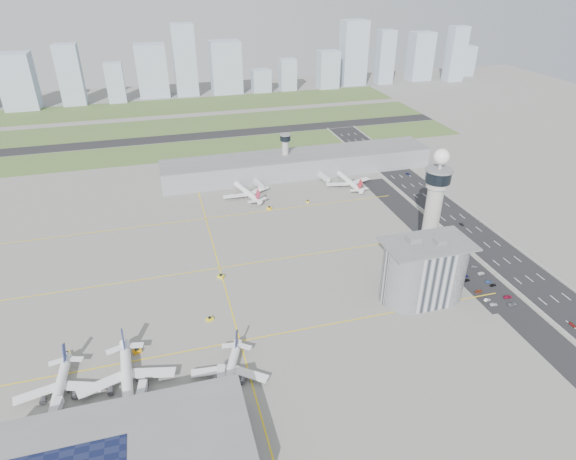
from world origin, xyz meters
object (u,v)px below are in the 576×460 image
object	(u,v)px
admin_building	(424,271)
airplane_far_b	(348,178)
tug_4	(269,208)
airplane_near_b	(126,376)
airplane_near_c	(229,370)
jet_bridge_far_0	(255,183)
tug_3	(221,276)
car_lot_9	(489,282)
tug_5	(308,201)
car_lot_6	(513,304)
car_lot_10	(481,273)
car_lot_7	(508,297)
airplane_near_a	(57,388)
car_lot_5	(452,266)
jet_bridge_far_1	(319,176)
car_lot_0	(493,304)
jet_bridge_near_2	(221,397)
car_lot_3	(466,280)
car_hw_0	(572,325)
secondary_tower	(285,151)
tug_1	(137,350)
control_tower	(434,203)
car_lot_4	(465,276)
car_hw_1	(462,224)
car_lot_8	(493,285)
jet_bridge_near_1	(138,414)
car_hw_4	(363,152)
airplane_far_a	(246,188)
tug_0	(67,354)
car_hw_2	(408,174)
car_lot_11	(474,266)
jet_bridge_near_0	(48,434)
tug_2	(210,319)
car_lot_1	(487,300)

from	to	relation	value
admin_building	airplane_far_b	world-z (taller)	admin_building
tug_4	airplane_near_b	bearing A→B (deg)	11.23
airplane_near_c	jet_bridge_far_0	world-z (taller)	airplane_near_c
tug_3	car_lot_9	xyz separation A→B (m)	(132.94, -41.94, -0.42)
tug_5	car_lot_6	distance (m)	148.67
car_lot_10	car_lot_7	bearing A→B (deg)	176.46
airplane_near_a	car_lot_5	world-z (taller)	airplane_near_a
jet_bridge_far_0	car_lot_5	size ratio (longest dim) A/B	3.86
jet_bridge_far_1	car_lot_7	bearing A→B (deg)	3.93
tug_4	car_lot_6	distance (m)	159.78
car_lot_0	jet_bridge_near_2	bearing A→B (deg)	108.47
car_lot_9	car_lot_3	bearing A→B (deg)	72.20
airplane_near_c	car_hw_0	size ratio (longest dim) A/B	11.04
tug_3	car_lot_3	size ratio (longest dim) A/B	0.82
admin_building	airplane_near_a	size ratio (longest dim) A/B	1.08
secondary_tower	car_lot_3	bearing A→B (deg)	-72.69
jet_bridge_near_2	tug_4	world-z (taller)	jet_bridge_near_2
tug_1	car_lot_6	xyz separation A→B (m)	(175.30, -15.44, -0.35)
tug_5	car_lot_10	size ratio (longest dim) A/B	0.68
control_tower	secondary_tower	xyz separation A→B (m)	(-42.00, 142.00, -16.24)
car_lot_4	car_hw_1	world-z (taller)	car_lot_4
car_lot_8	car_lot_10	world-z (taller)	car_lot_8
jet_bridge_near_1	car_lot_0	world-z (taller)	jet_bridge_near_1
airplane_near_c	car_lot_7	size ratio (longest dim) A/B	8.50
car_lot_8	airplane_far_b	bearing A→B (deg)	0.86
car_lot_0	car_hw_1	bearing A→B (deg)	-13.98
control_tower	car_lot_8	size ratio (longest dim) A/B	18.39
tug_4	car_lot_6	bearing A→B (deg)	78.40
tug_5	car_hw_4	size ratio (longest dim) A/B	0.83
airplane_far_a	jet_bridge_far_1	world-z (taller)	airplane_far_a
tug_0	tug_4	xyz separation A→B (m)	(114.81, 111.06, 0.13)
car_lot_4	car_hw_2	bearing A→B (deg)	-11.96
airplane_near_b	car_hw_1	size ratio (longest dim) A/B	12.69
jet_bridge_near_2	tug_3	bearing A→B (deg)	1.42
car_hw_1	car_lot_11	bearing A→B (deg)	-124.16
control_tower	tug_5	world-z (taller)	control_tower
car_lot_4	car_lot_9	distance (m)	11.81
admin_building	car_lot_8	size ratio (longest dim) A/B	11.98
jet_bridge_near_0	jet_bridge_far_0	xyz separation A→B (m)	(115.00, 193.00, 0.00)
airplane_near_b	jet_bridge_near_2	bearing A→B (deg)	60.15
airplane_near_c	car_lot_7	bearing A→B (deg)	117.65
jet_bridge_far_1	car_lot_9	xyz separation A→B (m)	(40.29, -153.16, -2.29)
jet_bridge_near_1	car_hw_0	size ratio (longest dim) A/B	4.16
tug_1	car_hw_1	size ratio (longest dim) A/B	0.99
jet_bridge_near_1	car_lot_10	distance (m)	182.66
jet_bridge_far_1	car_hw_1	xyz separation A→B (m)	(62.68, -94.46, -2.27)
tug_2	tug_4	world-z (taller)	tug_4
control_tower	tug_2	distance (m)	129.12
airplane_far_a	car_lot_3	size ratio (longest dim) A/B	10.18
car_lot_1	airplane_far_b	bearing A→B (deg)	-4.64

